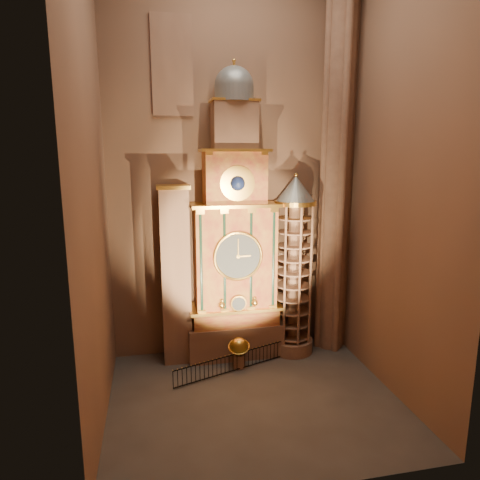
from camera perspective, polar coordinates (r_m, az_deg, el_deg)
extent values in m
plane|color=#383330|center=(22.48, 1.91, -20.42)|extent=(14.00, 14.00, 0.00)
plane|color=#8F644D|center=(24.99, -1.21, 9.44)|extent=(22.00, 0.00, 22.00)
plane|color=#8F644D|center=(18.73, -19.38, 8.17)|extent=(0.00, 22.00, 22.00)
plane|color=#8F644D|center=(21.88, 20.43, 8.47)|extent=(0.00, 22.00, 22.00)
cube|color=#8C634C|center=(26.33, -0.71, -12.95)|extent=(5.60, 2.20, 2.00)
cube|color=maroon|center=(25.75, -0.72, -9.90)|extent=(5.00, 2.00, 1.00)
cube|color=gold|center=(25.50, -0.70, -8.79)|extent=(5.40, 2.30, 0.18)
cube|color=maroon|center=(24.69, -0.74, -2.31)|extent=(4.60, 2.00, 6.00)
cylinder|color=black|center=(23.57, -5.24, -3.03)|extent=(0.32, 0.32, 5.60)
cylinder|color=black|center=(23.74, -2.12, -2.88)|extent=(0.32, 0.32, 5.60)
cylinder|color=black|center=(24.03, 1.41, -2.70)|extent=(0.32, 0.32, 5.60)
cylinder|color=black|center=(24.35, 4.40, -2.54)|extent=(0.32, 0.32, 5.60)
cube|color=gold|center=(24.11, -0.73, 4.72)|extent=(5.00, 2.25, 0.18)
cylinder|color=#2D3033|center=(23.66, -0.27, -2.17)|extent=(2.60, 0.12, 2.60)
torus|color=gold|center=(23.61, -0.25, -2.20)|extent=(2.80, 0.16, 2.80)
cylinder|color=gold|center=(24.29, -0.19, -8.46)|extent=(0.90, 0.10, 0.90)
sphere|color=gold|center=(24.20, -2.45, -8.68)|extent=(0.36, 0.36, 0.36)
sphere|color=gold|center=(24.55, 1.98, -8.37)|extent=(0.36, 0.36, 0.36)
cube|color=maroon|center=(24.03, -0.76, 8.17)|extent=(3.40, 1.80, 3.00)
sphere|color=#0C1B3E|center=(23.15, -0.33, 7.56)|extent=(0.80, 0.80, 0.80)
cube|color=gold|center=(23.94, -0.75, 11.87)|extent=(3.80, 2.00, 0.15)
cube|color=#8C634C|center=(24.04, -0.78, 14.85)|extent=(2.40, 1.60, 2.60)
sphere|color=slate|center=(24.26, -0.80, 19.81)|extent=(2.10, 2.10, 2.10)
cylinder|color=gold|center=(24.40, -0.80, 21.90)|extent=(0.14, 0.14, 0.80)
cube|color=#8C634C|center=(24.55, -8.57, -4.94)|extent=(1.60, 1.40, 10.00)
cube|color=gold|center=(24.79, -8.38, -9.65)|extent=(1.35, 0.10, 2.10)
cube|color=#552616|center=(24.73, -8.37, -9.70)|extent=(1.05, 0.04, 1.75)
cube|color=gold|center=(23.99, -8.56, -3.84)|extent=(1.35, 0.10, 2.10)
cube|color=#552616|center=(23.93, -8.55, -3.87)|extent=(1.05, 0.04, 1.75)
cube|color=gold|center=(23.45, -8.74, 2.31)|extent=(1.35, 0.10, 2.10)
cube|color=#552616|center=(23.39, -8.73, 2.28)|extent=(1.05, 0.04, 1.75)
cube|color=gold|center=(23.65, -8.94, 7.01)|extent=(1.80, 1.60, 0.20)
cylinder|color=#8C634C|center=(27.14, 6.90, -13.65)|extent=(2.50, 2.50, 0.80)
cylinder|color=#8C634C|center=(25.57, 7.14, -4.47)|extent=(0.70, 0.70, 8.20)
cylinder|color=gold|center=(24.77, 7.38, 4.92)|extent=(2.40, 2.40, 0.25)
cone|color=slate|center=(24.69, 7.43, 6.77)|extent=(2.30, 2.30, 1.50)
sphere|color=gold|center=(24.64, 7.48, 8.62)|extent=(0.20, 0.20, 0.20)
cylinder|color=#8C634C|center=(25.87, 12.79, 9.23)|extent=(1.60, 1.60, 22.00)
cylinder|color=#8C634C|center=(26.21, 14.41, 9.18)|extent=(0.44, 0.44, 22.00)
cylinder|color=#8C634C|center=(25.55, 11.14, 9.28)|extent=(0.44, 0.44, 22.00)
cylinder|color=#8C634C|center=(26.60, 12.07, 9.31)|extent=(0.44, 0.44, 22.00)
cylinder|color=#8C634C|center=(25.15, 13.55, 9.14)|extent=(0.44, 0.44, 22.00)
cube|color=navy|center=(24.97, -9.05, 21.99)|extent=(2.00, 0.10, 5.00)
cube|color=#8C634C|center=(24.91, -9.04, 22.02)|extent=(2.20, 0.06, 5.20)
cylinder|color=#8C634C|center=(25.07, -0.15, -15.81)|extent=(0.66, 0.66, 0.77)
sphere|color=#B58D33|center=(24.68, -0.15, -13.99)|extent=(1.00, 1.00, 1.00)
torus|color=#B58D33|center=(24.68, -0.15, -13.99)|extent=(1.46, 1.40, 0.54)
cube|color=black|center=(24.31, -0.93, -15.04)|extent=(6.70, 2.41, 0.04)
cube|color=black|center=(24.74, -0.93, -16.99)|extent=(6.70, 2.41, 0.04)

